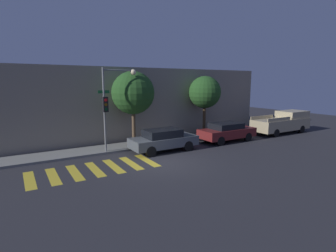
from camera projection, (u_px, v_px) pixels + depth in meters
ground_plane at (162, 163)px, 14.31m from camera, size 60.00×60.00×0.00m
sidewalk at (131, 146)px, 17.86m from camera, size 26.00×2.01×0.14m
building_row at (109, 103)px, 21.16m from camera, size 26.00×6.00×5.42m
crosswalk at (95, 169)px, 13.25m from camera, size 6.33×2.60×0.00m
traffic_light_pole at (112, 98)px, 15.82m from camera, size 2.46×0.56×5.22m
sedan_near_corner at (163, 140)px, 16.64m from camera, size 4.31×1.78×1.42m
sedan_middle at (227, 132)px, 19.40m from camera, size 4.36×1.79×1.40m
pickup_truck at (283, 122)px, 22.67m from camera, size 5.57×1.94×1.86m
tree_near_corner at (133, 93)px, 17.70m from camera, size 2.91×2.91×5.10m
tree_midblock at (205, 92)px, 20.85m from camera, size 2.55×2.55×4.86m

